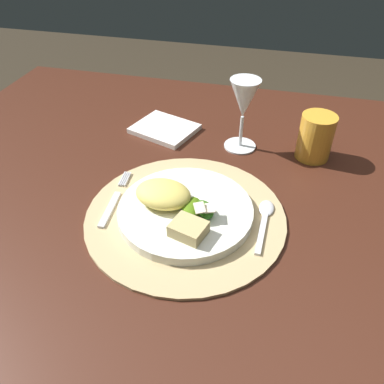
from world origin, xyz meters
name	(u,v)px	position (x,y,z in m)	size (l,w,h in m)	color
ground_plane	(199,365)	(0.00, 0.00, 0.00)	(6.00, 6.00, 0.00)	#30281C
dining_table	(202,243)	(0.00, 0.00, 0.56)	(1.37, 1.03, 0.72)	#3F1D12
placemat	(185,216)	(-0.01, -0.08, 0.72)	(0.37, 0.37, 0.01)	tan
dinner_plate	(185,211)	(-0.01, -0.08, 0.73)	(0.25, 0.25, 0.02)	silver
pasta_serving	(163,194)	(-0.06, -0.08, 0.76)	(0.10, 0.08, 0.04)	#E7CF61
salad_greens	(198,209)	(0.01, -0.09, 0.75)	(0.07, 0.06, 0.03)	#316119
bread_piece	(188,229)	(0.01, -0.15, 0.75)	(0.06, 0.05, 0.02)	tan
fork	(114,200)	(-0.16, -0.08, 0.72)	(0.03, 0.17, 0.00)	silver
spoon	(265,216)	(0.13, -0.06, 0.72)	(0.03, 0.14, 0.01)	silver
napkin	(165,129)	(-0.14, 0.21, 0.72)	(0.14, 0.12, 0.01)	white
wine_glass	(244,102)	(0.05, 0.18, 0.83)	(0.07, 0.07, 0.16)	silver
amber_tumbler	(316,137)	(0.21, 0.18, 0.77)	(0.08, 0.08, 0.10)	gold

